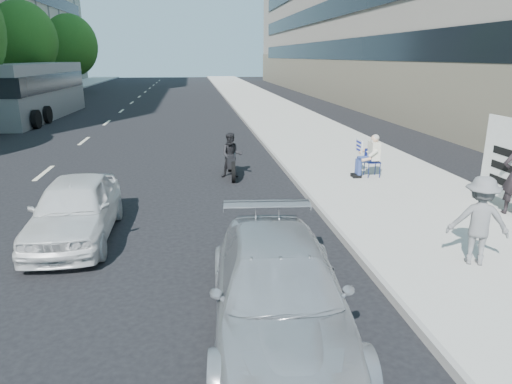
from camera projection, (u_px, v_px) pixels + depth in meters
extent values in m
plane|color=black|center=(285.00, 267.00, 8.34)|extent=(160.00, 160.00, 0.00)
cube|color=#AFAEA4|center=(284.00, 118.00, 27.83)|extent=(5.00, 120.00, 0.15)
cylinder|color=#382616|center=(30.00, 87.00, 34.57)|extent=(0.30, 0.30, 2.97)
ellipsoid|color=#1B4913|center=(23.00, 39.00, 33.60)|extent=(4.80, 4.80, 5.52)
cylinder|color=#382616|center=(74.00, 80.00, 47.91)|extent=(0.30, 0.30, 2.62)
ellipsoid|color=#1B4913|center=(71.00, 45.00, 46.92)|extent=(5.40, 5.40, 6.21)
cylinder|color=navy|center=(369.00, 171.00, 13.79)|extent=(0.02, 0.02, 0.45)
cylinder|color=navy|center=(380.00, 171.00, 13.84)|extent=(0.02, 0.02, 0.45)
cylinder|color=navy|center=(364.00, 168.00, 14.13)|extent=(0.02, 0.02, 0.45)
cylinder|color=navy|center=(375.00, 168.00, 14.18)|extent=(0.02, 0.02, 0.45)
cube|color=navy|center=(373.00, 162.00, 13.91)|extent=(0.40, 0.40, 0.03)
cube|color=navy|center=(371.00, 155.00, 14.04)|extent=(0.40, 0.02, 0.40)
cylinder|color=navy|center=(367.00, 160.00, 13.77)|extent=(0.44, 0.17, 0.17)
cylinder|color=navy|center=(360.00, 168.00, 13.80)|extent=(0.14, 0.14, 0.46)
cube|color=black|center=(357.00, 176.00, 13.87)|extent=(0.26, 0.11, 0.10)
cylinder|color=navy|center=(365.00, 159.00, 13.96)|extent=(0.44, 0.17, 0.17)
cylinder|color=navy|center=(357.00, 166.00, 13.99)|extent=(0.14, 0.14, 0.46)
cube|color=black|center=(355.00, 175.00, 14.06)|extent=(0.26, 0.11, 0.10)
cube|color=beige|center=(374.00, 151.00, 13.82)|extent=(0.26, 0.42, 0.56)
sphere|color=tan|center=(375.00, 139.00, 13.71)|extent=(0.23, 0.23, 0.23)
ellipsoid|color=gray|center=(376.00, 138.00, 13.71)|extent=(0.22, 0.24, 0.19)
ellipsoid|color=gray|center=(372.00, 141.00, 13.72)|extent=(0.10, 0.14, 0.13)
cylinder|color=beige|center=(373.00, 153.00, 13.58)|extent=(0.30, 0.10, 0.25)
cylinder|color=tan|center=(366.00, 159.00, 13.61)|extent=(0.29, 0.09, 0.14)
cylinder|color=beige|center=(369.00, 148.00, 14.05)|extent=(0.26, 0.20, 0.32)
cylinder|color=tan|center=(363.00, 151.00, 14.19)|extent=(0.30, 0.21, 0.18)
cube|color=white|center=(359.00, 146.00, 14.29)|extent=(0.03, 0.55, 0.40)
imported|color=slate|center=(479.00, 221.00, 7.98)|extent=(1.18, 0.94, 1.60)
cylinder|color=#4C4C4C|center=(485.00, 158.00, 11.51)|extent=(0.06, 0.06, 2.20)
cube|color=black|center=(511.00, 154.00, 10.47)|extent=(0.01, 1.30, 0.18)
cube|color=black|center=(509.00, 169.00, 10.57)|extent=(0.01, 1.30, 0.18)
cube|color=black|center=(507.00, 183.00, 10.67)|extent=(0.01, 1.30, 0.18)
imported|color=#B0B2B7|center=(278.00, 291.00, 6.19)|extent=(2.19, 4.62, 1.30)
imported|color=silver|center=(75.00, 209.00, 9.51)|extent=(1.59, 3.86, 1.31)
cylinder|color=black|center=(234.00, 172.00, 13.91)|extent=(0.18, 0.65, 0.64)
cylinder|color=black|center=(230.00, 162.00, 15.24)|extent=(0.18, 0.65, 0.64)
cube|color=black|center=(231.00, 160.00, 14.51)|extent=(0.36, 1.22, 0.35)
imported|color=black|center=(232.00, 155.00, 14.37)|extent=(0.74, 0.60, 1.42)
cube|color=slate|center=(36.00, 91.00, 27.97)|extent=(3.00, 12.09, 3.30)
cube|color=black|center=(13.00, 82.00, 27.65)|extent=(0.54, 11.49, 1.00)
cube|color=black|center=(56.00, 82.00, 27.98)|extent=(0.54, 11.49, 1.00)
cylinder|color=black|center=(36.00, 119.00, 24.20)|extent=(0.29, 1.01, 1.00)
cylinder|color=black|center=(1.00, 115.00, 25.76)|extent=(0.29, 1.01, 1.00)
cylinder|color=black|center=(48.00, 115.00, 26.09)|extent=(0.29, 1.01, 1.00)
cylinder|color=black|center=(35.00, 105.00, 31.46)|extent=(0.29, 1.01, 1.00)
cylinder|color=black|center=(73.00, 104.00, 31.79)|extent=(0.29, 1.01, 1.00)
cylinder|color=black|center=(42.00, 103.00, 32.88)|extent=(0.29, 1.01, 1.00)
cylinder|color=black|center=(78.00, 102.00, 33.21)|extent=(0.29, 1.01, 1.00)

